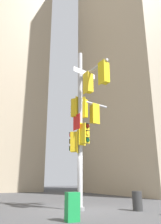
% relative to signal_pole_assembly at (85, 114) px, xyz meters
% --- Properties ---
extents(ground, '(120.00, 120.00, 0.00)m').
position_rel_signal_pole_assembly_xyz_m(ground, '(-0.13, 0.25, -4.63)').
color(ground, '#474749').
extents(building_tower_right, '(15.31, 15.31, 43.44)m').
position_rel_signal_pole_assembly_xyz_m(building_tower_right, '(15.63, 11.21, 17.09)').
color(building_tower_right, tan).
rests_on(building_tower_right, ground).
extents(building_mid_block, '(13.68, 13.68, 51.77)m').
position_rel_signal_pole_assembly_xyz_m(building_mid_block, '(-3.32, 26.20, 21.25)').
color(building_mid_block, tan).
rests_on(building_mid_block, ground).
extents(signal_pole_assembly, '(2.51, 2.95, 8.27)m').
position_rel_signal_pole_assembly_xyz_m(signal_pole_assembly, '(0.00, 0.00, 0.00)').
color(signal_pole_assembly, '#B2B2B5').
rests_on(signal_pole_assembly, ground).
extents(newspaper_box, '(0.45, 0.36, 0.94)m').
position_rel_signal_pole_assembly_xyz_m(newspaper_box, '(-1.62, -2.36, -4.16)').
color(newspaper_box, '#198C3F').
rests_on(newspaper_box, ground).
extents(trash_bin, '(0.45, 0.45, 0.86)m').
position_rel_signal_pole_assembly_xyz_m(trash_bin, '(2.26, -0.92, -4.20)').
color(trash_bin, '#2D2D2D').
rests_on(trash_bin, ground).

